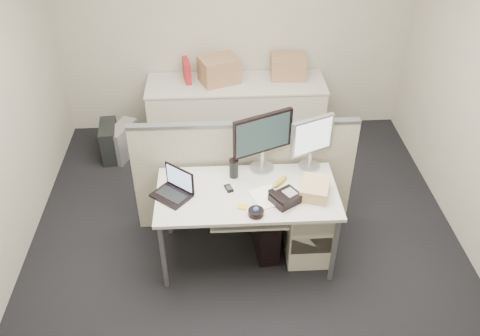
{
  "coord_description": "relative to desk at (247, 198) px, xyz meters",
  "views": [
    {
      "loc": [
        -0.23,
        -3.22,
        3.39
      ],
      "look_at": [
        -0.05,
        0.15,
        0.87
      ],
      "focal_mm": 38.0,
      "sensor_mm": 36.0,
      "label": 1
    }
  ],
  "objects": [
    {
      "name": "floor",
      "position": [
        0.0,
        0.0,
        -0.67
      ],
      "size": [
        4.0,
        4.5,
        0.01
      ],
      "primitive_type": "cube",
      "color": "black",
      "rests_on": "ground"
    },
    {
      "name": "wall_back",
      "position": [
        0.0,
        2.25,
        0.69
      ],
      "size": [
        4.0,
        0.02,
        2.7
      ],
      "primitive_type": "cube",
      "color": "beige",
      "rests_on": "ground"
    },
    {
      "name": "desk",
      "position": [
        0.0,
        0.0,
        0.0
      ],
      "size": [
        1.5,
        0.75,
        0.73
      ],
      "color": "beige",
      "rests_on": "floor"
    },
    {
      "name": "keyboard_tray",
      "position": [
        0.0,
        -0.18,
        -0.04
      ],
      "size": [
        0.62,
        0.32,
        0.02
      ],
      "primitive_type": "cube",
      "color": "beige",
      "rests_on": "desk"
    },
    {
      "name": "drawer_pedestal",
      "position": [
        0.55,
        0.05,
        -0.34
      ],
      "size": [
        0.4,
        0.55,
        0.65
      ],
      "primitive_type": "cube",
      "color": "beige",
      "rests_on": "floor"
    },
    {
      "name": "cubicle_partition",
      "position": [
        0.0,
        0.45,
        -0.11
      ],
      "size": [
        2.0,
        0.06,
        1.1
      ],
      "primitive_type": "cube",
      "color": "beige",
      "rests_on": "floor"
    },
    {
      "name": "back_counter",
      "position": [
        0.0,
        1.93,
        -0.3
      ],
      "size": [
        2.0,
        0.6,
        0.72
      ],
      "primitive_type": "cube",
      "color": "beige",
      "rests_on": "floor"
    },
    {
      "name": "monitor_main",
      "position": [
        0.15,
        0.32,
        0.34
      ],
      "size": [
        0.58,
        0.41,
        0.54
      ],
      "primitive_type": "cube",
      "rotation": [
        0.0,
        0.0,
        0.42
      ],
      "color": "black",
      "rests_on": "desk"
    },
    {
      "name": "monitor_small",
      "position": [
        0.56,
        0.32,
        0.31
      ],
      "size": [
        0.45,
        0.34,
        0.49
      ],
      "primitive_type": "cube",
      "rotation": [
        0.0,
        0.0,
        0.42
      ],
      "color": "#B7B7BC",
      "rests_on": "desk"
    },
    {
      "name": "laptop",
      "position": [
        -0.62,
        -0.02,
        0.18
      ],
      "size": [
        0.37,
        0.36,
        0.22
      ],
      "primitive_type": "cube",
      "rotation": [
        0.0,
        0.0,
        -0.7
      ],
      "color": "black",
      "rests_on": "desk"
    },
    {
      "name": "trackball",
      "position": [
        0.05,
        -0.28,
        0.09
      ],
      "size": [
        0.15,
        0.15,
        0.05
      ],
      "primitive_type": "cylinder",
      "rotation": [
        0.0,
        0.0,
        0.21
      ],
      "color": "black",
      "rests_on": "desk"
    },
    {
      "name": "desk_phone",
      "position": [
        0.3,
        -0.13,
        0.1
      ],
      "size": [
        0.29,
        0.27,
        0.07
      ],
      "primitive_type": "cube",
      "rotation": [
        0.0,
        0.0,
        0.57
      ],
      "color": "black",
      "rests_on": "desk"
    },
    {
      "name": "paper_stack",
      "position": [
        0.15,
        -0.08,
        0.07
      ],
      "size": [
        0.28,
        0.32,
        0.01
      ],
      "primitive_type": "cube",
      "rotation": [
        0.0,
        0.0,
        0.34
      ],
      "color": "white",
      "rests_on": "desk"
    },
    {
      "name": "sticky_pad",
      "position": [
        -0.05,
        -0.18,
        0.07
      ],
      "size": [
        0.09,
        0.09,
        0.01
      ],
      "primitive_type": "cube",
      "rotation": [
        0.0,
        0.0,
        -0.32
      ],
      "color": "yellow",
      "rests_on": "desk"
    },
    {
      "name": "travel_mug",
      "position": [
        -0.1,
        0.22,
        0.15
      ],
      "size": [
        0.08,
        0.08,
        0.16
      ],
      "primitive_type": "cylinder",
      "rotation": [
        0.0,
        0.0,
        -0.04
      ],
      "color": "black",
      "rests_on": "desk"
    },
    {
      "name": "banana",
      "position": [
        0.28,
        0.1,
        0.09
      ],
      "size": [
        0.17,
        0.18,
        0.04
      ],
      "primitive_type": "ellipsoid",
      "rotation": [
        0.0,
        0.0,
        0.85
      ],
      "color": "gold",
      "rests_on": "desk"
    },
    {
      "name": "cellphone",
      "position": [
        -0.15,
        0.05,
        0.07
      ],
      "size": [
        0.08,
        0.11,
        0.01
      ],
      "primitive_type": "cube",
      "rotation": [
        0.0,
        0.0,
        0.32
      ],
      "color": "black",
      "rests_on": "desk"
    },
    {
      "name": "manila_folders",
      "position": [
        0.55,
        -0.05,
        0.12
      ],
      "size": [
        0.3,
        0.34,
        0.11
      ],
      "primitive_type": "cube",
      "rotation": [
        0.0,
        0.0,
        -0.31
      ],
      "color": "tan",
      "rests_on": "desk"
    },
    {
      "name": "keyboard",
      "position": [
        -0.05,
        -0.22,
        -0.02
      ],
      "size": [
        0.47,
        0.18,
        0.03
      ],
      "primitive_type": "cube",
      "rotation": [
        0.0,
        0.0,
        -0.03
      ],
      "color": "black",
      "rests_on": "keyboard_tray"
    },
    {
      "name": "pc_tower_desk",
      "position": [
        0.17,
        0.06,
        -0.45
      ],
      "size": [
        0.22,
        0.46,
        0.42
      ],
      "primitive_type": "cube",
      "rotation": [
        0.0,
        0.0,
        0.09
      ],
      "color": "black",
      "rests_on": "floor"
    },
    {
      "name": "pc_tower_spare_dark",
      "position": [
        -1.45,
        1.63,
        -0.46
      ],
      "size": [
        0.22,
        0.45,
        0.41
      ],
      "primitive_type": "cube",
      "rotation": [
        0.0,
        0.0,
        0.11
      ],
      "color": "black",
      "rests_on": "floor"
    },
    {
      "name": "pc_tower_spare_silver",
      "position": [
        -1.3,
        1.63,
        -0.47
      ],
      "size": [
        0.33,
        0.46,
        0.4
      ],
      "primitive_type": "cube",
      "rotation": [
        0.0,
        0.0,
        -0.41
      ],
      "color": "#B7B7BC",
      "rests_on": "floor"
    },
    {
      "name": "cardboard_box_left",
      "position": [
        -0.19,
        1.97,
        0.21
      ],
      "size": [
        0.5,
        0.44,
        0.31
      ],
      "primitive_type": "cube",
      "rotation": [
        0.0,
        0.0,
        0.37
      ],
      "color": "#A27D5A",
      "rests_on": "back_counter"
    },
    {
      "name": "cardboard_box_right",
      "position": [
        0.6,
        2.05,
        0.2
      ],
      "size": [
        0.4,
        0.32,
        0.28
      ],
      "primitive_type": "cube",
      "rotation": [
        0.0,
        0.0,
        -0.05
      ],
      "color": "#A27D5A",
      "rests_on": "back_counter"
    },
    {
      "name": "red_binder",
      "position": [
        -0.55,
        2.03,
        0.18
      ],
      "size": [
        0.11,
        0.28,
        0.26
      ],
      "primitive_type": "cube",
      "rotation": [
        0.0,
        0.0,
        0.18
      ],
      "color": "#A91E21",
      "rests_on": "back_counter"
    }
  ]
}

